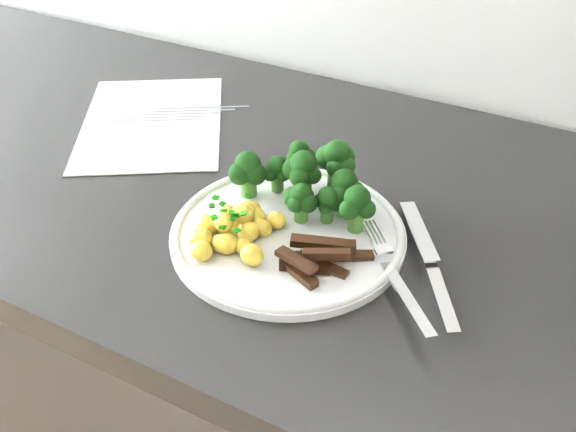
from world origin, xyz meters
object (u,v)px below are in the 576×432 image
Objects in this scene: broccoli at (312,178)px; fork at (398,280)px; potatoes at (236,230)px; counter at (264,412)px; beef_strips at (319,257)px; recipe_paper at (152,121)px; knife at (434,277)px; plate at (288,232)px.

broccoli is 0.16m from fork.
fork is (0.18, 0.01, -0.00)m from potatoes.
counter is at bearing 110.67° from potatoes.
potatoes is at bearing -178.03° from beef_strips.
knife reaches higher than recipe_paper.
broccoli is (0.09, -0.02, 0.52)m from counter.
counter is 0.49m from plate.
fork is at bearing -21.37° from recipe_paper.
beef_strips is at bearing -59.43° from broccoli.
recipe_paper is at bearing 158.63° from fork.
plate is (0.30, -0.14, 0.01)m from recipe_paper.
fork is at bearing 4.70° from beef_strips.
potatoes is (-0.04, -0.09, -0.03)m from broccoli.
plate is at bearing 147.62° from beef_strips.
knife reaches higher than counter.
plate is (0.09, -0.08, 0.48)m from counter.
recipe_paper is 0.49m from knife.
potatoes is at bearing -69.33° from counter.
counter is 13.86× the size of knife.
potatoes is 0.10m from beef_strips.
knife is at bearing 48.01° from fork.
potatoes is 0.18m from fork.
broccoli reaches higher than knife.
potatoes reaches higher than beef_strips.
broccoli is 0.11m from beef_strips.
fork is (0.23, -0.11, 0.49)m from counter.
plate is 1.83× the size of fork.
plate is 1.46× the size of knife.
knife is (0.03, 0.03, -0.01)m from fork.
potatoes is 0.76× the size of fork.
counter is at bearing -16.53° from recipe_paper.
beef_strips is at bearing -161.05° from knife.
beef_strips is 0.50× the size of knife.
beef_strips is (0.05, -0.03, 0.01)m from plate.
potatoes is (-0.04, -0.04, 0.01)m from plate.
plate is at bearing -178.58° from knife.
broccoli is at bearing 148.51° from fork.
knife is (0.26, -0.08, 0.48)m from counter.
recipe_paper is 3.80× the size of beef_strips.
counter is 0.52m from broccoli.
broccoli is (0.30, -0.09, 0.05)m from recipe_paper.
broccoli reaches higher than counter.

